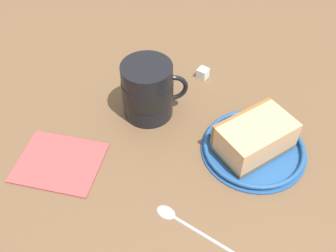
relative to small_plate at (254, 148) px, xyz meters
The scene contains 7 objects.
ground_plane 11.44cm from the small_plate, 13.21° to the left, with size 124.67×124.67×3.68cm, color brown.
small_plate is the anchor object (origin of this frame).
cake_slice 2.59cm from the small_plate, 44.92° to the right, with size 13.65×13.66×5.15cm.
tea_mug 20.10cm from the small_plate, 15.84° to the right, with size 11.13×8.82×10.24cm.
teaspoon 17.75cm from the small_plate, 58.00° to the left, with size 12.80×6.25×0.80cm.
folded_napkin 31.32cm from the small_plate, 16.48° to the left, with size 13.13×10.79×0.60cm, color #B24C4C.
sugar_cube 19.81cm from the small_plate, 58.02° to the right, with size 1.91×1.91×1.91cm, color white.
Camera 1 is at (-5.76, 40.84, 50.47)cm, focal length 42.62 mm.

